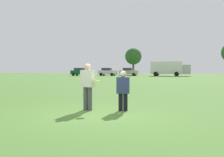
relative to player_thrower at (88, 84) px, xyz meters
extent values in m
plane|color=#47702D|center=(0.63, -0.71, -0.99)|extent=(156.45, 156.45, 0.00)
cylinder|color=#4C4C51|center=(-0.09, 0.02, -0.55)|extent=(0.17, 0.17, 0.88)
cylinder|color=#4C4C51|center=(0.09, -0.02, -0.55)|extent=(0.17, 0.17, 0.88)
cube|color=silver|center=(0.00, 0.00, 0.21)|extent=(0.53, 0.38, 0.63)
sphere|color=#D8AD8C|center=(0.00, 0.00, 0.64)|extent=(0.24, 0.24, 0.24)
cylinder|color=black|center=(1.41, 0.16, -0.66)|extent=(0.16, 0.16, 0.65)
cylinder|color=black|center=(1.23, 0.15, -0.66)|extent=(0.16, 0.16, 0.65)
cube|color=navy|center=(1.32, 0.16, -0.03)|extent=(0.48, 0.30, 0.61)
sphere|color=beige|center=(1.32, 0.16, 0.38)|extent=(0.23, 0.23, 0.23)
cylinder|color=yellow|center=(0.40, -0.15, 0.14)|extent=(0.27, 0.27, 0.07)
cube|color=#D8590C|center=(-1.79, 5.11, -0.97)|extent=(0.32, 0.32, 0.03)
cone|color=orange|center=(-1.79, 5.11, -0.73)|extent=(0.24, 0.24, 0.45)
cube|color=#0C4C2D|center=(-16.70, 44.54, -0.21)|extent=(4.33, 2.12, 0.90)
cube|color=#2D333D|center=(-16.95, 44.56, 0.51)|extent=(2.12, 1.79, 0.64)
cylinder|color=black|center=(-15.33, 45.44, -0.66)|extent=(0.68, 0.27, 0.66)
cylinder|color=black|center=(-15.48, 43.45, -0.66)|extent=(0.68, 0.27, 0.66)
cylinder|color=black|center=(-17.92, 45.64, -0.66)|extent=(0.68, 0.27, 0.66)
cylinder|color=black|center=(-18.08, 43.65, -0.66)|extent=(0.68, 0.27, 0.66)
cube|color=silver|center=(-10.61, 46.32, -0.21)|extent=(4.33, 2.12, 0.90)
cube|color=#2D333D|center=(-10.86, 46.34, 0.51)|extent=(2.12, 1.79, 0.64)
cylinder|color=black|center=(-9.24, 47.22, -0.66)|extent=(0.68, 0.27, 0.66)
cylinder|color=black|center=(-9.39, 45.23, -0.66)|extent=(0.68, 0.27, 0.66)
cylinder|color=black|center=(-11.83, 47.42, -0.66)|extent=(0.68, 0.27, 0.66)
cylinder|color=black|center=(-11.99, 45.43, -0.66)|extent=(0.68, 0.27, 0.66)
cube|color=#B7AD99|center=(-5.75, 47.23, -0.21)|extent=(4.33, 2.12, 0.90)
cube|color=#2D333D|center=(-6.00, 47.25, 0.51)|extent=(2.12, 1.79, 0.64)
cylinder|color=black|center=(-4.37, 48.12, -0.66)|extent=(0.68, 0.27, 0.66)
cylinder|color=black|center=(-4.53, 46.13, -0.66)|extent=(0.68, 0.27, 0.66)
cylinder|color=black|center=(-6.97, 48.33, -0.66)|extent=(0.68, 0.27, 0.66)
cylinder|color=black|center=(-7.13, 46.34, -0.66)|extent=(0.68, 0.27, 0.66)
cube|color=white|center=(2.77, 46.50, 0.84)|extent=(6.97, 3.02, 2.70)
cube|color=#B2B2B7|center=(6.96, 46.18, 0.49)|extent=(1.97, 2.43, 2.00)
cylinder|color=black|center=(5.08, 47.70, -0.51)|extent=(0.98, 0.35, 0.96)
cylinder|color=black|center=(4.87, 44.97, -0.51)|extent=(0.98, 0.35, 0.96)
cylinder|color=black|center=(0.67, 48.04, -0.51)|extent=(0.98, 0.35, 0.96)
cylinder|color=black|center=(0.46, 45.31, -0.51)|extent=(0.98, 0.35, 0.96)
cylinder|color=brown|center=(-5.81, 55.08, 0.53)|extent=(0.51, 0.51, 3.04)
sphere|color=#285623|center=(-5.81, 55.08, 3.90)|extent=(4.34, 4.34, 4.34)
camera|label=1|loc=(2.91, -8.70, 0.57)|focal=39.06mm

